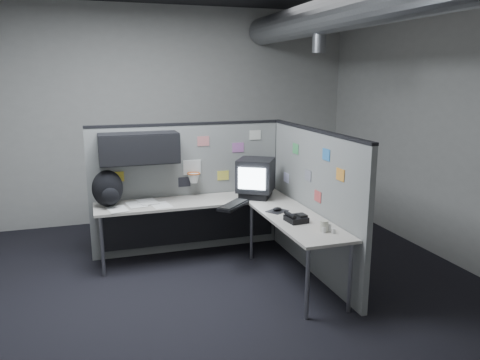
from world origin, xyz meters
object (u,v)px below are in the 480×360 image
object	(u,v)px
monitor	(256,177)
keyboard	(233,205)
backpack	(108,189)
desk	(220,215)
phone	(296,218)

from	to	relation	value
monitor	keyboard	world-z (taller)	monitor
keyboard	backpack	bearing A→B (deg)	161.36
desk	keyboard	distance (m)	0.23
monitor	phone	size ratio (longest dim) A/B	2.52
desk	monitor	world-z (taller)	monitor
desk	backpack	bearing A→B (deg)	165.41
desk	backpack	distance (m)	1.30
phone	backpack	bearing A→B (deg)	151.30
phone	backpack	world-z (taller)	backpack
monitor	phone	world-z (taller)	monitor
desk	phone	distance (m)	1.04
monitor	backpack	xyz separation A→B (m)	(-1.74, 0.10, -0.04)
backpack	phone	bearing A→B (deg)	-21.62
desk	phone	size ratio (longest dim) A/B	10.19
monitor	phone	bearing A→B (deg)	-100.11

